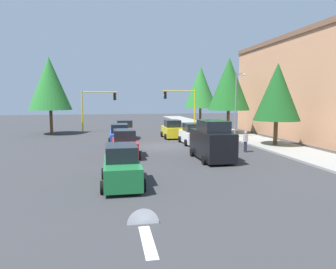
{
  "coord_description": "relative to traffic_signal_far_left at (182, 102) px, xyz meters",
  "views": [
    {
      "loc": [
        27.0,
        -4.04,
        4.24
      ],
      "look_at": [
        1.29,
        0.84,
        1.2
      ],
      "focal_mm": 32.87,
      "sensor_mm": 36.0,
      "label": 1
    }
  ],
  "objects": [
    {
      "name": "ground_plane",
      "position": [
        14.0,
        -5.66,
        -3.87
      ],
      "size": [
        120.0,
        120.0,
        0.0
      ],
      "primitive_type": "plane",
      "color": "#353538"
    },
    {
      "name": "sidewalk_kerb",
      "position": [
        9.0,
        4.84,
        -3.8
      ],
      "size": [
        80.0,
        4.0,
        0.15
      ],
      "primitive_type": "cube",
      "color": "gray",
      "rests_on": "ground"
    },
    {
      "name": "lane_arrow_near",
      "position": [
        25.51,
        -8.66,
        -3.87
      ],
      "size": [
        2.4,
        1.1,
        1.1
      ],
      "color": "silver",
      "rests_on": "ground"
    },
    {
      "name": "lane_arrow_mid",
      "position": [
        31.51,
        -8.66,
        -3.87
      ],
      "size": [
        2.4,
        1.1,
        1.1
      ],
      "color": "silver",
      "rests_on": "ground"
    },
    {
      "name": "apartment_block",
      "position": [
        11.93,
        12.84,
        1.58
      ],
      "size": [
        24.88,
        9.3,
        10.88
      ],
      "color": "tan",
      "rests_on": "ground"
    },
    {
      "name": "traffic_signal_far_left",
      "position": [
        0.0,
        0.0,
        0.0
      ],
      "size": [
        0.36,
        4.59,
        5.46
      ],
      "color": "yellow",
      "rests_on": "ground"
    },
    {
      "name": "traffic_signal_far_right",
      "position": [
        -0.0,
        -11.3,
        -0.12
      ],
      "size": [
        0.36,
        4.59,
        5.27
      ],
      "color": "yellow",
      "rests_on": "ground"
    },
    {
      "name": "street_lamp_curbside",
      "position": [
        10.39,
        3.54,
        0.47
      ],
      "size": [
        2.15,
        0.28,
        7.0
      ],
      "color": "slate",
      "rests_on": "ground"
    },
    {
      "name": "tree_roadside_mid",
      "position": [
        6.0,
        4.34,
        2.13
      ],
      "size": [
        4.97,
        4.97,
        9.12
      ],
      "color": "brown",
      "rests_on": "ground"
    },
    {
      "name": "tree_roadside_near",
      "position": [
        16.0,
        4.84,
        0.96
      ],
      "size": [
        4.04,
        4.04,
        7.37
      ],
      "color": "brown",
      "rests_on": "ground"
    },
    {
      "name": "tree_opposite_side",
      "position": [
        2.0,
        -16.66,
        2.19
      ],
      "size": [
        5.02,
        5.02,
        9.21
      ],
      "color": "brown",
      "rests_on": "ground"
    },
    {
      "name": "tree_roadside_far",
      "position": [
        -4.0,
        3.84,
        2.08
      ],
      "size": [
        4.93,
        4.93,
        9.04
      ],
      "color": "brown",
      "rests_on": "ground"
    },
    {
      "name": "delivery_van_black",
      "position": [
        20.78,
        -2.75,
        -2.59
      ],
      "size": [
        4.8,
        2.22,
        2.77
      ],
      "color": "black",
      "rests_on": "ground"
    },
    {
      "name": "car_blue",
      "position": [
        12.95,
        -8.87,
        -2.98
      ],
      "size": [
        4.12,
        2.02,
        1.98
      ],
      "color": "blue",
      "rests_on": "ground"
    },
    {
      "name": "car_yellow",
      "position": [
        8.39,
        -3.06,
        -2.98
      ],
      "size": [
        3.79,
        2.07,
        1.98
      ],
      "color": "yellow",
      "rests_on": "ground"
    },
    {
      "name": "car_red",
      "position": [
        18.31,
        -8.67,
        -2.98
      ],
      "size": [
        4.1,
        2.06,
        1.98
      ],
      "color": "red",
      "rests_on": "ground"
    },
    {
      "name": "car_white",
      "position": [
        13.13,
        -2.08,
        -2.98
      ],
      "size": [
        3.98,
        2.04,
        1.98
      ],
      "color": "white",
      "rests_on": "ground"
    },
    {
      "name": "car_orange",
      "position": [
        7.97,
        -8.16,
        -2.98
      ],
      "size": [
        3.65,
        2.11,
        1.98
      ],
      "color": "orange",
      "rests_on": "ground"
    },
    {
      "name": "car_green",
      "position": [
        25.96,
        -9.17,
        -2.98
      ],
      "size": [
        4.19,
        2.04,
        1.98
      ],
      "color": "#1E7238",
      "rests_on": "ground"
    },
    {
      "name": "pedestrian_crossing",
      "position": [
        18.29,
        0.91,
        -2.96
      ],
      "size": [
        0.4,
        0.24,
        1.7
      ],
      "color": "#262638",
      "rests_on": "ground"
    }
  ]
}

